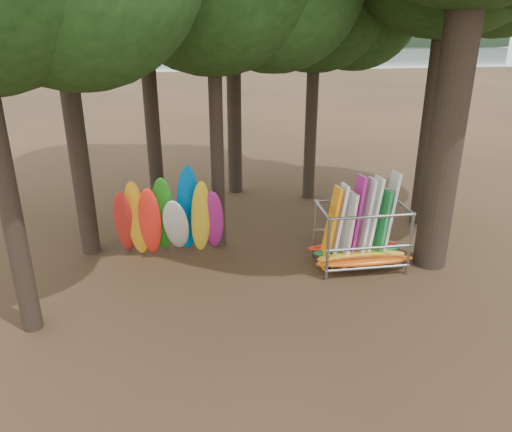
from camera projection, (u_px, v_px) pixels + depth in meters
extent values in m
plane|color=#47331E|center=(275.00, 278.00, 14.72)|extent=(120.00, 120.00, 0.00)
plane|color=gray|center=(196.00, 71.00, 69.76)|extent=(160.00, 160.00, 0.00)
cube|color=black|center=(187.00, 40.00, 114.89)|extent=(160.00, 4.00, 4.00)
cylinder|color=black|center=(63.00, 37.00, 13.92)|extent=(0.59, 0.59, 13.29)
cylinder|color=black|center=(147.00, 57.00, 17.22)|extent=(0.53, 0.53, 11.75)
cylinder|color=black|center=(233.00, 25.00, 19.54)|extent=(0.60, 0.60, 13.75)
cylinder|color=black|center=(313.00, 81.00, 19.55)|extent=(0.49, 0.49, 9.67)
cylinder|color=black|center=(215.00, 87.00, 14.94)|extent=(0.43, 0.43, 10.40)
cylinder|color=black|center=(438.00, 52.00, 16.50)|extent=(0.52, 0.52, 12.17)
cylinder|color=black|center=(462.00, 28.00, 13.04)|extent=(0.97, 0.97, 13.77)
ellipsoid|color=red|center=(125.00, 223.00, 15.36)|extent=(0.64, 1.65, 2.66)
ellipsoid|color=gold|center=(137.00, 219.00, 15.36)|extent=(0.77, 1.16, 2.83)
ellipsoid|color=#FF2B1D|center=(150.00, 222.00, 15.37)|extent=(0.73, 1.30, 2.66)
ellipsoid|color=#207F18|center=(163.00, 215.00, 15.52)|extent=(0.80, 1.54, 2.96)
ellipsoid|color=silver|center=(176.00, 226.00, 15.57)|extent=(0.92, 1.78, 2.35)
ellipsoid|color=#0061BB|center=(188.00, 209.00, 15.65)|extent=(0.82, 1.23, 3.18)
ellipsoid|color=gold|center=(201.00, 218.00, 15.56)|extent=(0.72, 1.19, 2.77)
ellipsoid|color=#9F1F6F|center=(213.00, 221.00, 15.80)|extent=(0.75, 1.32, 2.44)
ellipsoid|color=#C4480A|center=(365.00, 261.00, 14.83)|extent=(3.02, 0.55, 0.24)
ellipsoid|color=gold|center=(361.00, 256.00, 15.11)|extent=(2.80, 0.55, 0.24)
ellipsoid|color=#186D32|center=(357.00, 251.00, 15.48)|extent=(2.81, 0.55, 0.24)
ellipsoid|color=red|center=(353.00, 246.00, 15.80)|extent=(2.97, 0.55, 0.24)
cube|color=orange|center=(330.00, 228.00, 14.97)|extent=(0.53, 0.77, 2.55)
cube|color=white|center=(337.00, 226.00, 15.12)|extent=(0.50, 0.77, 2.58)
cube|color=silver|center=(348.00, 231.00, 15.03)|extent=(0.44, 0.79, 2.37)
cube|color=#AA1C7D|center=(354.00, 221.00, 15.16)|extent=(0.49, 0.81, 2.82)
cube|color=silver|center=(365.00, 223.00, 15.05)|extent=(0.45, 0.78, 2.77)
cube|color=white|center=(371.00, 221.00, 15.25)|extent=(0.54, 0.81, 2.75)
cube|color=#1C8037|center=(381.00, 228.00, 15.19)|extent=(0.40, 0.78, 2.40)
cube|color=silver|center=(387.00, 218.00, 15.31)|extent=(0.49, 0.79, 2.88)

